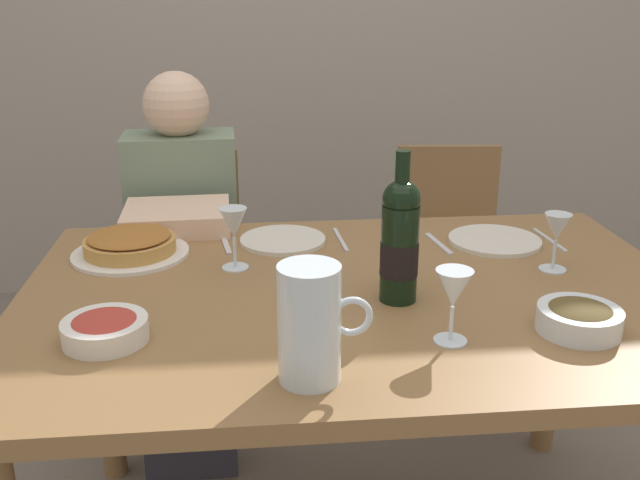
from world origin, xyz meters
name	(u,v)px	position (x,y,z in m)	size (l,w,h in m)	color
dining_table	(358,327)	(0.00, 0.00, 0.67)	(1.50, 1.00, 0.76)	olive
wine_bottle	(400,241)	(0.07, -0.06, 0.89)	(0.08, 0.08, 0.33)	black
water_pitcher	(310,331)	(-0.14, -0.37, 0.85)	(0.16, 0.11, 0.21)	silver
baked_tart	(130,245)	(-0.54, 0.27, 0.79)	(0.29, 0.29, 0.06)	white
salad_bowl	(105,328)	(-0.51, -0.19, 0.79)	(0.16, 0.16, 0.05)	white
olive_bowl	(579,317)	(0.39, -0.24, 0.79)	(0.16, 0.16, 0.06)	silver
wine_glass_left_diner	(557,230)	(0.47, 0.07, 0.86)	(0.06, 0.06, 0.14)	silver
wine_glass_right_diner	(454,291)	(0.14, -0.26, 0.86)	(0.07, 0.07, 0.15)	silver
wine_glass_centre	(234,225)	(-0.28, 0.16, 0.87)	(0.07, 0.07, 0.15)	silver
dinner_plate_left_setting	(283,240)	(-0.15, 0.33, 0.77)	(0.23, 0.23, 0.01)	silver
dinner_plate_right_setting	(495,240)	(0.40, 0.27, 0.77)	(0.24, 0.24, 0.01)	silver
fork_left_setting	(226,243)	(-0.30, 0.33, 0.76)	(0.16, 0.01, 0.01)	silver
knife_left_setting	(339,239)	(0.00, 0.33, 0.76)	(0.18, 0.01, 0.01)	silver
knife_right_setting	(549,240)	(0.55, 0.27, 0.76)	(0.18, 0.01, 0.01)	silver
spoon_right_setting	(439,244)	(0.25, 0.27, 0.76)	(0.16, 0.01, 0.01)	silver
chair_left	(190,263)	(-0.45, 0.88, 0.50)	(0.41, 0.41, 0.87)	olive
diner_left	(184,255)	(-0.45, 0.64, 0.62)	(0.35, 0.51, 1.16)	gray
chair_right	(449,256)	(0.46, 0.86, 0.50)	(0.44, 0.44, 0.87)	olive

